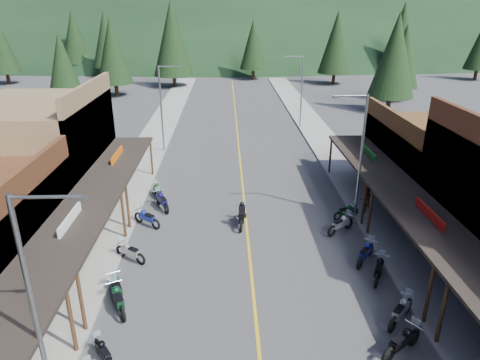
{
  "coord_description": "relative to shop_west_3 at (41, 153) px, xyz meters",
  "views": [
    {
      "loc": [
        -1.19,
        -16.73,
        12.65
      ],
      "look_at": [
        -0.4,
        7.22,
        3.0
      ],
      "focal_mm": 32.0,
      "sensor_mm": 36.0,
      "label": 1
    }
  ],
  "objects": [
    {
      "name": "ground",
      "position": [
        13.78,
        -11.3,
        -3.52
      ],
      "size": [
        220.0,
        220.0,
        0.0
      ],
      "primitive_type": "plane",
      "color": "#38383A",
      "rests_on": "ground"
    },
    {
      "name": "centerline",
      "position": [
        13.78,
        8.7,
        -3.51
      ],
      "size": [
        0.15,
        90.0,
        0.01
      ],
      "primitive_type": "cube",
      "color": "gold",
      "rests_on": "ground"
    },
    {
      "name": "sidewalk_west",
      "position": [
        5.08,
        8.7,
        -3.44
      ],
      "size": [
        3.4,
        94.0,
        0.15
      ],
      "primitive_type": "cube",
      "color": "gray",
      "rests_on": "ground"
    },
    {
      "name": "sidewalk_east",
      "position": [
        22.48,
        8.7,
        -3.44
      ],
      "size": [
        3.4,
        94.0,
        0.15
      ],
      "primitive_type": "cube",
      "color": "gray",
      "rests_on": "ground"
    },
    {
      "name": "shop_west_3",
      "position": [
        0.0,
        0.0,
        0.0
      ],
      "size": [
        10.9,
        10.2,
        8.2
      ],
      "color": "brown",
      "rests_on": "ground"
    },
    {
      "name": "shop_east_3",
      "position": [
        27.54,
        0.0,
        -0.99
      ],
      "size": [
        10.9,
        10.2,
        6.2
      ],
      "color": "#4C2D16",
      "rests_on": "ground"
    },
    {
      "name": "streetlight_0",
      "position": [
        6.83,
        -17.3,
        0.94
      ],
      "size": [
        2.16,
        0.18,
        8.0
      ],
      "color": "gray",
      "rests_on": "ground"
    },
    {
      "name": "streetlight_1",
      "position": [
        6.83,
        10.7,
        0.94
      ],
      "size": [
        2.16,
        0.18,
        8.0
      ],
      "color": "gray",
      "rests_on": "ground"
    },
    {
      "name": "streetlight_2",
      "position": [
        20.74,
        -3.3,
        0.94
      ],
      "size": [
        2.16,
        0.18,
        8.0
      ],
      "color": "gray",
      "rests_on": "ground"
    },
    {
      "name": "streetlight_3",
      "position": [
        20.74,
        18.7,
        0.94
      ],
      "size": [
        2.16,
        0.18,
        8.0
      ],
      "color": "gray",
      "rests_on": "ground"
    },
    {
      "name": "ridge_hill",
      "position": [
        13.78,
        123.7,
        -3.52
      ],
      "size": [
        310.0,
        140.0,
        60.0
      ],
      "primitive_type": "ellipsoid",
      "color": "black",
      "rests_on": "ground"
    },
    {
      "name": "pine_0",
      "position": [
        -26.22,
        50.7,
        2.96
      ],
      "size": [
        5.04,
        5.04,
        11.0
      ],
      "color": "black",
      "rests_on": "ground"
    },
    {
      "name": "pine_1",
      "position": [
        -10.22,
        58.7,
        3.72
      ],
      "size": [
        5.88,
        5.88,
        12.5
      ],
      "color": "black",
      "rests_on": "ground"
    },
    {
      "name": "pine_2",
      "position": [
        3.78,
        46.7,
        4.47
      ],
      "size": [
        6.72,
        6.72,
        14.0
      ],
      "color": "black",
      "rests_on": "ground"
    },
    {
      "name": "pine_3",
      "position": [
        17.78,
        54.7,
        2.96
      ],
      "size": [
        5.04,
        5.04,
        11.0
      ],
      "color": "black",
      "rests_on": "ground"
    },
    {
      "name": "pine_4",
      "position": [
        31.78,
        48.7,
        3.72
      ],
      "size": [
        5.88,
        5.88,
        12.5
      ],
      "color": "black",
      "rests_on": "ground"
    },
    {
      "name": "pine_5",
      "position": [
        47.78,
        60.7,
        4.47
      ],
      "size": [
        6.72,
        6.72,
        14.0
      ],
      "color": "black",
      "rests_on": "ground"
    },
    {
      "name": "pine_7",
      "position": [
        -18.22,
        64.7,
        3.72
      ],
      "size": [
        5.88,
        5.88,
        12.5
      ],
      "color": "black",
      "rests_on": "ground"
    },
    {
      "name": "pine_8",
      "position": [
        -8.22,
        28.7,
        2.46
      ],
      "size": [
        4.48,
        4.48,
        10.0
      ],
      "color": "black",
      "rests_on": "ground"
    },
    {
      "name": "pine_9",
      "position": [
        37.78,
        33.7,
        2.86
      ],
      "size": [
        4.93,
        4.93,
        10.8
      ],
      "color": "black",
      "rests_on": "ground"
    },
    {
      "name": "pine_10",
      "position": [
        -4.22,
        38.7,
        3.27
      ],
      "size": [
        5.38,
        5.38,
        11.6
      ],
      "color": "black",
      "rests_on": "ground"
    },
    {
      "name": "pine_11",
      "position": [
        33.78,
        26.7,
        3.67
      ],
      "size": [
        5.82,
        5.82,
        12.4
      ],
      "color": "black",
      "rests_on": "ground"
    },
    {
      "name": "bike_west_6",
      "position": [
        7.83,
        -15.26,
        -2.99
      ],
      "size": [
        1.58,
        1.89,
        1.07
      ],
      "primitive_type": null,
      "rotation": [
        0.0,
        0.0,
        0.61
      ],
      "color": "black",
      "rests_on": "ground"
    },
    {
      "name": "bike_west_7",
      "position": [
        7.67,
        -12.17,
        -2.86
      ],
      "size": [
        1.68,
        2.41,
        1.32
      ],
      "primitive_type": null,
      "rotation": [
        0.0,
        0.0,
        0.44
      ],
      "color": "#0B381D",
      "rests_on": "ground"
    },
    {
      "name": "bike_west_8",
      "position": [
        7.39,
        -11.21,
        -2.92
      ],
      "size": [
        1.54,
        2.21,
        1.2
      ],
      "primitive_type": null,
      "rotation": [
        0.0,
        0.0,
        0.45
      ],
      "color": "#0C3E18",
      "rests_on": "ground"
    },
    {
      "name": "bike_west_9",
      "position": [
        7.37,
        -8.08,
        -2.93
      ],
      "size": [
        2.09,
        1.73,
        1.18
      ],
      "primitive_type": null,
      "rotation": [
        0.0,
        0.0,
        0.97
      ],
      "color": "gray",
      "rests_on": "ground"
    },
    {
      "name": "bike_west_10",
      "position": [
        7.59,
        -4.13,
        -2.9
      ],
      "size": [
        2.15,
        1.9,
        1.24
      ],
      "primitive_type": null,
      "rotation": [
        0.0,
        0.0,
        0.91
      ],
      "color": "navy",
      "rests_on": "ground"
    },
    {
      "name": "bike_west_11",
      "position": [
        8.22,
        -1.73,
        -2.86
      ],
      "size": [
        1.72,
        2.43,
        1.33
      ],
      "primitive_type": null,
      "rotation": [
        0.0,
        0.0,
        0.46
      ],
      "color": "navy",
      "rests_on": "ground"
    },
    {
      "name": "bike_west_12",
      "position": [
        7.65,
        0.16,
        -2.94
      ],
      "size": [
        1.48,
        2.13,
        1.16
      ],
      "primitive_type": null,
      "rotation": [
        0.0,
        0.0,
        0.44
      ],
      "color": "#0D4416",
      "rests_on": "ground"
    },
    {
      "name": "bike_east_6",
      "position": [
        19.32,
        -15.19,
        -2.86
      ],
      "size": [
        2.34,
        1.95,
        1.32
      ],
      "primitive_type": null,
      "rotation": [
        0.0,
        0.0,
        -0.97
      ],
      "color": "black",
      "rests_on": "ground"
    },
    {
      "name": "bike_east_7",
      "position": [
        19.99,
        -13.36,
        -2.88
      ],
      "size": [
        2.08,
        2.13,
        1.28
      ],
      "primitive_type": null,
      "rotation": [
        0.0,
        0.0,
        -0.76
      ],
      "color": "#95969A",
      "rests_on": "ground"
    },
    {
      "name": "bike_east_8",
      "position": [
        20.12,
        -10.17,
        -2.89
      ],
      "size": [
        1.63,
        2.3,
        1.26
      ],
      "primitive_type": null,
      "rotation": [
        0.0,
        0.0,
        -0.46
      ],
      "color": "black",
      "rests_on": "ground"
    },
    {
      "name": "bike_east_9",
      "position": [
        19.92,
        -8.63,
        -2.89
      ],
      "size": [
        1.92,
        2.21,
        1.27
      ],
      "primitive_type": null,
      "rotation": [
        0.0,
        0.0,
        -0.65
      ],
      "color": "navy",
      "rests_on": "ground"
    },
    {
      "name": "bike_east_10",
      "position": [
        19.41,
        -5.37,
        -2.89
      ],
      "size": [
        2.21,
        1.92,
        1.26
      ],
      "primitive_type": null,
      "rotation": [
        0.0,
        0.0,
        -0.92
      ],
      "color": "#A3A2A7",
      "rests_on": "ground"
    },
    {
      "name": "bike_east_11",
      "position": [
        20.25,
        -3.53,
        -2.97
      ],
      "size": [
        2.0,
        1.4,
        1.09
      ],
      "primitive_type": null,
      "rotation": [
        0.0,
        0.0,
        -1.13
      ],
      "color": "#0D441D",
      "rests_on": "ground"
    },
    {
      "name": "rider_on_bike",
      "position": [
        13.5,
        -4.29,
        -2.81
      ],
      "size": [
        0.99,
        2.38,
        1.76
      ],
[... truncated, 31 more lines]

